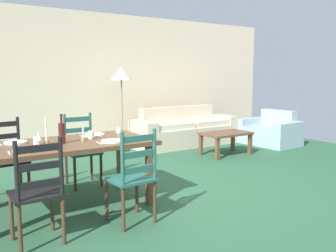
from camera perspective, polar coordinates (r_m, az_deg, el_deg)
name	(u,v)px	position (r m, az deg, el deg)	size (l,w,h in m)	color
ground_plane	(170,192)	(4.72, 0.32, -10.35)	(9.60, 9.60, 0.02)	#2A573A
wall_far	(78,81)	(7.45, -13.96, 6.83)	(9.60, 0.16, 2.70)	beige
dining_table	(65,150)	(4.11, -15.92, -3.69)	(1.90, 0.96, 0.75)	brown
dining_chair_near_left	(37,192)	(3.37, -19.81, -9.70)	(0.42, 0.40, 0.96)	black
dining_chair_near_right	(133,177)	(3.64, -5.53, -7.97)	(0.44, 0.42, 0.96)	#265D50
dining_chair_far_left	(7,159)	(4.80, -23.95, -4.68)	(0.45, 0.43, 0.96)	black
dining_chair_far_right	(82,150)	(5.03, -13.40, -3.64)	(0.42, 0.40, 0.96)	#24534D
dinner_plate_near_left	(26,150)	(3.75, -21.40, -3.58)	(0.24, 0.24, 0.02)	white
fork_near_left	(9,153)	(3.72, -23.66, -3.88)	(0.02, 0.17, 0.01)	silver
dinner_plate_near_right	(112,141)	(4.02, -8.77, -2.35)	(0.24, 0.24, 0.02)	white
fork_near_right	(99,143)	(3.96, -10.74, -2.64)	(0.02, 0.17, 0.01)	silver
dinner_plate_far_left	(15,142)	(4.23, -22.82, -2.38)	(0.24, 0.24, 0.02)	white
fork_far_left	(0,144)	(4.21, -24.82, -2.63)	(0.02, 0.17, 0.01)	silver
dinner_plate_far_right	(95,135)	(4.48, -11.43, -1.36)	(0.24, 0.24, 0.02)	white
fork_far_right	(83,136)	(4.42, -13.23, -1.60)	(0.02, 0.17, 0.01)	silver
wine_bottle	(62,132)	(4.03, -16.31, -0.98)	(0.07, 0.07, 0.32)	#471919
wine_glass_near_left	(39,137)	(3.86, -19.62, -1.64)	(0.06, 0.06, 0.16)	white
wine_glass_near_right	(118,130)	(4.16, -7.77, -0.57)	(0.06, 0.06, 0.16)	white
coffee_cup_primary	(91,135)	(4.26, -11.94, -1.36)	(0.07, 0.07, 0.09)	beige
coffee_cup_secondary	(37,141)	(4.02, -19.89, -2.24)	(0.07, 0.07, 0.09)	beige
candle_tall	(46,136)	(4.05, -18.52, -1.53)	(0.05, 0.05, 0.29)	#998C66
candle_short	(83,138)	(4.12, -13.16, -1.79)	(0.05, 0.05, 0.15)	#998C66
couch	(184,131)	(7.70, 2.49, -0.81)	(2.28, 0.80, 0.80)	beige
coffee_table	(226,136)	(6.81, 9.04, -1.54)	(0.90, 0.56, 0.42)	brown
armchair_upholstered	(271,133)	(8.09, 15.89, -0.99)	(0.86, 1.20, 0.72)	#93ACB6
standing_lamp	(121,78)	(7.07, -7.33, 7.44)	(0.40, 0.40, 1.64)	#332D28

